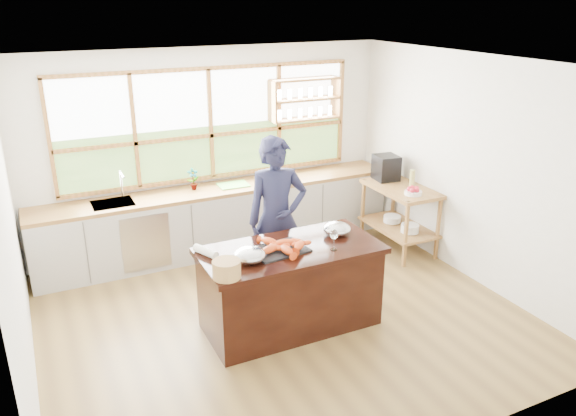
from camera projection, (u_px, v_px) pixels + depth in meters
ground_plane at (282, 315)px, 6.17m from camera, size 5.00×5.00×0.00m
room_shell at (263, 150)px, 6.00m from camera, size 5.02×4.52×2.71m
back_counter at (220, 219)px, 7.64m from camera, size 4.90×0.63×0.90m
right_shelf_unit at (400, 208)px, 7.60m from camera, size 0.62×1.10×0.90m
island at (290, 287)px, 5.85m from camera, size 1.85×0.90×0.90m
cook at (277, 219)px, 6.32m from camera, size 0.76×0.56×1.89m
potted_plant at (193, 179)px, 7.35m from camera, size 0.16×0.12×0.29m
cutting_board at (233, 185)px, 7.56m from camera, size 0.41×0.31×0.01m
espresso_machine at (386, 168)px, 7.75m from camera, size 0.34×0.36×0.34m
wine_bottle at (412, 180)px, 7.35m from camera, size 0.08×0.08×0.27m
fruit_bowl at (413, 191)px, 7.20m from camera, size 0.22×0.22×0.11m
slate_board at (279, 250)px, 5.63m from camera, size 0.59×0.46×0.02m
lobster_pile at (282, 246)px, 5.59m from camera, size 0.52×0.48×0.08m
mixing_bowl_left at (250, 255)px, 5.38m from camera, size 0.32×0.32×0.15m
mixing_bowl_right at (337, 229)px, 5.99m from camera, size 0.30×0.30×0.14m
wine_glass at (334, 235)px, 5.59m from camera, size 0.08×0.08×0.22m
wicker_basket at (227, 269)px, 5.06m from camera, size 0.26×0.26×0.17m
parchment_roll at (206, 251)px, 5.52m from camera, size 0.19×0.31×0.08m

